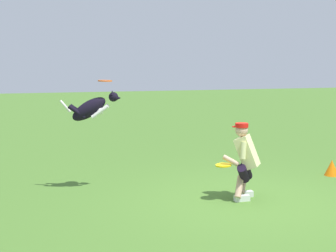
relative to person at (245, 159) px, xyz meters
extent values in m
plane|color=#48732B|center=(0.05, 0.21, -0.70)|extent=(60.00, 60.00, 0.00)
cube|color=silver|center=(-0.08, -0.11, -0.65)|extent=(0.26, 0.10, 0.10)
cylinder|color=tan|center=(-0.04, -0.14, -0.46)|extent=(0.28, 0.31, 0.37)
cylinder|color=black|center=(-0.08, -0.09, -0.23)|extent=(0.37, 0.41, 0.37)
cube|color=silver|center=(0.09, 0.11, -0.65)|extent=(0.26, 0.10, 0.10)
cylinder|color=tan|center=(0.13, 0.08, -0.46)|extent=(0.28, 0.31, 0.37)
cylinder|color=black|center=(0.07, 0.10, -0.23)|extent=(0.37, 0.41, 0.37)
cube|color=beige|center=(-0.03, 0.02, 0.11)|extent=(0.53, 0.52, 0.58)
cylinder|color=beige|center=(-0.14, -0.15, 0.17)|extent=(0.16, 0.16, 0.29)
cylinder|color=beige|center=(0.11, 0.17, 0.17)|extent=(0.16, 0.16, 0.29)
cylinder|color=tan|center=(0.28, 0.06, -0.01)|extent=(0.28, 0.24, 0.19)
cylinder|color=tan|center=(-0.12, -0.19, 0.01)|extent=(0.15, 0.16, 0.27)
sphere|color=tan|center=(0.05, -0.04, 0.47)|extent=(0.21, 0.21, 0.21)
cylinder|color=red|center=(0.05, -0.04, 0.56)|extent=(0.22, 0.22, 0.07)
cylinder|color=red|center=(0.13, -0.10, 0.53)|extent=(0.12, 0.12, 0.02)
ellipsoid|color=black|center=(2.42, -1.29, 0.78)|extent=(0.76, 0.44, 0.58)
ellipsoid|color=white|center=(2.24, -1.25, 0.76)|extent=(0.14, 0.19, 0.16)
sphere|color=black|center=(2.00, -1.19, 1.00)|extent=(0.17, 0.17, 0.17)
cone|color=black|center=(1.91, -1.17, 0.98)|extent=(0.11, 0.11, 0.09)
cone|color=black|center=(2.03, -1.14, 1.07)|extent=(0.06, 0.06, 0.07)
cone|color=black|center=(2.01, -1.25, 1.07)|extent=(0.06, 0.06, 0.07)
cylinder|color=white|center=(2.25, -1.17, 0.74)|extent=(0.33, 0.15, 0.25)
cylinder|color=white|center=(2.21, -1.33, 0.74)|extent=(0.33, 0.15, 0.25)
cylinder|color=black|center=(2.64, -1.26, 0.74)|extent=(0.33, 0.15, 0.25)
cylinder|color=black|center=(2.60, -1.42, 0.74)|extent=(0.33, 0.15, 0.25)
cylinder|color=white|center=(2.82, -1.39, 0.83)|extent=(0.21, 0.09, 0.23)
cylinder|color=orange|center=(2.14, -1.20, 1.28)|extent=(0.33, 0.33, 0.03)
cylinder|color=yellow|center=(0.39, 0.00, -0.09)|extent=(0.37, 0.37, 0.04)
cone|color=orange|center=(-2.46, -1.07, -0.54)|extent=(0.29, 0.29, 0.32)
camera|label=1|loc=(3.56, 7.43, 1.63)|focal=52.77mm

